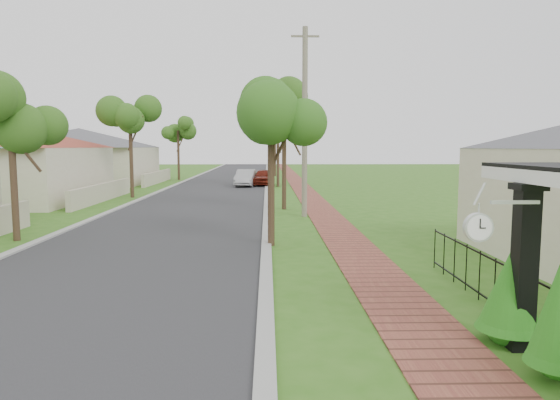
# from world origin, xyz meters

# --- Properties ---
(ground) EXTENTS (160.00, 160.00, 0.00)m
(ground) POSITION_xyz_m (0.00, 0.00, 0.00)
(ground) COLOR #326718
(ground) RESTS_ON ground
(road) EXTENTS (7.00, 120.00, 0.02)m
(road) POSITION_xyz_m (-3.00, 20.00, 0.00)
(road) COLOR #28282B
(road) RESTS_ON ground
(kerb_right) EXTENTS (0.30, 120.00, 0.10)m
(kerb_right) POSITION_xyz_m (0.65, 20.00, 0.00)
(kerb_right) COLOR #9E9E99
(kerb_right) RESTS_ON ground
(kerb_left) EXTENTS (0.30, 120.00, 0.10)m
(kerb_left) POSITION_xyz_m (-6.65, 20.00, 0.00)
(kerb_left) COLOR #9E9E99
(kerb_left) RESTS_ON ground
(sidewalk) EXTENTS (1.50, 120.00, 0.03)m
(sidewalk) POSITION_xyz_m (3.25, 20.00, 0.00)
(sidewalk) COLOR #94503B
(sidewalk) RESTS_ON ground
(porch_post) EXTENTS (0.48, 0.48, 2.52)m
(porch_post) POSITION_xyz_m (4.55, -1.00, 1.12)
(porch_post) COLOR black
(porch_post) RESTS_ON ground
(picket_fence) EXTENTS (0.03, 8.02, 1.00)m
(picket_fence) POSITION_xyz_m (4.90, -0.00, 0.53)
(picket_fence) COLOR black
(picket_fence) RESTS_ON ground
(street_trees) EXTENTS (10.70, 37.65, 5.89)m
(street_trees) POSITION_xyz_m (-2.87, 26.84, 4.54)
(street_trees) COLOR #382619
(street_trees) RESTS_ON ground
(hedge_row) EXTENTS (0.89, 3.19, 2.18)m
(hedge_row) POSITION_xyz_m (4.45, -1.99, 0.88)
(hedge_row) COLOR #176213
(hedge_row) RESTS_ON ground
(far_house_grey) EXTENTS (15.56, 15.56, 4.60)m
(far_house_grey) POSITION_xyz_m (-14.97, 34.00, 2.34)
(far_house_grey) COLOR beige
(far_house_grey) RESTS_ON ground
(parked_car_red) EXTENTS (1.90, 3.92, 1.29)m
(parked_car_red) POSITION_xyz_m (0.40, 31.21, 0.65)
(parked_car_red) COLOR maroon
(parked_car_red) RESTS_ON ground
(parked_car_white) EXTENTS (1.68, 3.98, 1.28)m
(parked_car_white) POSITION_xyz_m (-1.00, 30.44, 0.64)
(parked_car_white) COLOR #B8B8BA
(parked_car_white) RESTS_ON ground
(near_tree) EXTENTS (1.92, 1.92, 4.92)m
(near_tree) POSITION_xyz_m (0.80, 7.00, 3.91)
(near_tree) COLOR #382619
(near_tree) RESTS_ON ground
(utility_pole) EXTENTS (1.20, 0.24, 8.10)m
(utility_pole) POSITION_xyz_m (2.30, 13.40, 4.11)
(utility_pole) COLOR gray
(utility_pole) RESTS_ON ground
(station_clock) EXTENTS (1.06, 0.13, 0.59)m
(station_clock) POSITION_xyz_m (3.69, -1.40, 1.95)
(station_clock) COLOR silver
(station_clock) RESTS_ON ground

